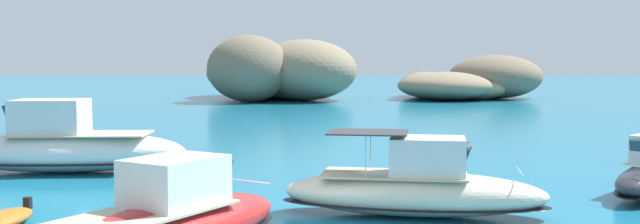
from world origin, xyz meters
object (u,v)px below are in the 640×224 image
(islet_small, at_px, (467,83))
(channel_buoy, at_px, (419,161))
(islet_large, at_px, (280,72))
(motorboat_cream, at_px, (415,189))
(dinghy_tender, at_px, (3,219))
(motorboat_white, at_px, (62,148))

(islet_small, relative_size, channel_buoy, 16.93)
(islet_large, xyz_separation_m, motorboat_cream, (7.17, -62.79, -2.41))
(islet_large, xyz_separation_m, channel_buoy, (8.67, -53.58, -2.88))
(islet_large, height_order, channel_buoy, islet_large)
(islet_large, xyz_separation_m, islet_small, (22.85, 2.30, -1.30))
(islet_large, distance_m, channel_buoy, 54.35)
(dinghy_tender, bearing_deg, motorboat_white, 100.59)
(islet_small, relative_size, motorboat_cream, 3.00)
(islet_large, bearing_deg, channel_buoy, -80.81)
(islet_small, xyz_separation_m, channel_buoy, (-14.18, -55.88, -1.58))
(dinghy_tender, bearing_deg, channel_buoy, 38.57)
(islet_small, bearing_deg, dinghy_tender, -112.45)
(motorboat_cream, relative_size, dinghy_tender, 2.93)
(motorboat_cream, xyz_separation_m, dinghy_tender, (-11.77, -1.37, -0.58))
(motorboat_white, bearing_deg, dinghy_tender, -79.41)
(dinghy_tender, height_order, channel_buoy, channel_buoy)
(islet_small, height_order, channel_buoy, islet_small)
(islet_large, height_order, motorboat_white, islet_large)
(motorboat_white, xyz_separation_m, dinghy_tender, (1.83, -9.78, -0.79))
(motorboat_white, bearing_deg, channel_buoy, 3.06)
(islet_small, distance_m, dinghy_tender, 71.93)
(islet_large, distance_m, dinghy_tender, 64.40)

